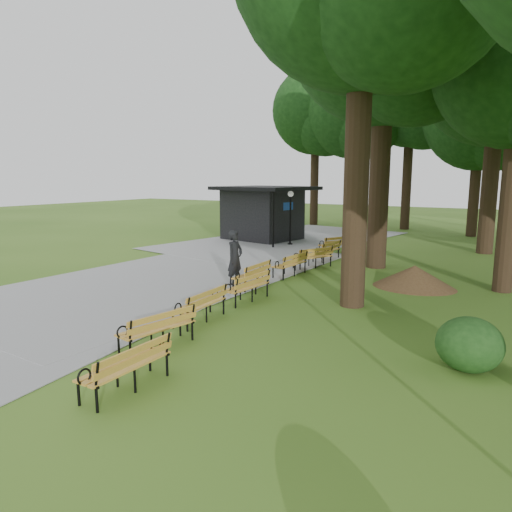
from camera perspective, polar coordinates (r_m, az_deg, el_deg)
The scene contains 18 objects.
ground at distance 13.50m, azimuth -5.46°, elevation -6.38°, with size 100.00×100.00×0.00m, color #3C641C.
path at distance 18.21m, azimuth -9.99°, elevation -2.18°, with size 12.00×38.00×0.06m, color #959598.
person at distance 16.05m, azimuth -2.59°, elevation -0.26°, with size 0.70×0.46×1.91m, color black.
kiosk at distance 27.82m, azimuth 0.77°, elevation 5.26°, with size 5.05×4.39×3.16m, color black, non-canonical shape.
lamp_post at distance 25.53m, azimuth 4.24°, elevation 6.11°, with size 0.32×0.32×2.96m.
dirt_mound at distance 16.74m, azimuth 18.79°, elevation -2.38°, with size 2.32×2.32×0.75m, color #47301C.
bench_0 at distance 8.71m, azimuth -15.68°, elevation -12.83°, with size 1.90×0.64×0.88m, color #C2882C, non-canonical shape.
bench_1 at distance 10.58m, azimuth -12.04°, elevation -8.63°, with size 1.90×0.64×0.88m, color #C2882C, non-canonical shape.
bench_2 at distance 12.25m, azimuth -6.94°, elevation -5.94°, with size 1.90×0.64×0.88m, color #C2882C, non-canonical shape.
bench_3 at distance 14.11m, azimuth -1.21°, elevation -3.79°, with size 1.90×0.64×0.88m, color #C2882C, non-canonical shape.
bench_4 at distance 15.83m, azimuth -0.57°, elevation -2.30°, with size 1.90×0.64×0.88m, color #C2882C, non-canonical shape.
bench_5 at distance 17.74m, azimuth 4.12°, elevation -1.02°, with size 1.90×0.64×0.88m, color #C2882C, non-canonical shape.
bench_6 at distance 19.40m, azimuth 6.90°, elevation -0.14°, with size 1.90×0.64×0.88m, color #C2882C, non-canonical shape.
bench_7 at distance 21.14m, azimuth 8.58°, elevation 0.63°, with size 1.90×0.64×0.88m, color #C2882C, non-canonical shape.
bench_8 at distance 23.20m, azimuth 9.68°, elevation 1.40°, with size 1.90×0.64×0.88m, color #C2882C, non-canonical shape.
lawn_tree_2 at distance 20.51m, azimuth 15.62°, elevation 25.45°, with size 7.68×7.68×13.32m.
lawn_tree_4 at distance 25.79m, azimuth 27.64°, elevation 19.90°, with size 7.45×7.45×12.55m.
shrub_0 at distance 10.20m, azimuth 24.41°, elevation -12.63°, with size 1.25×1.25×1.07m, color #193D14.
Camera 1 is at (7.75, -10.40, 3.72)m, focal length 32.72 mm.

